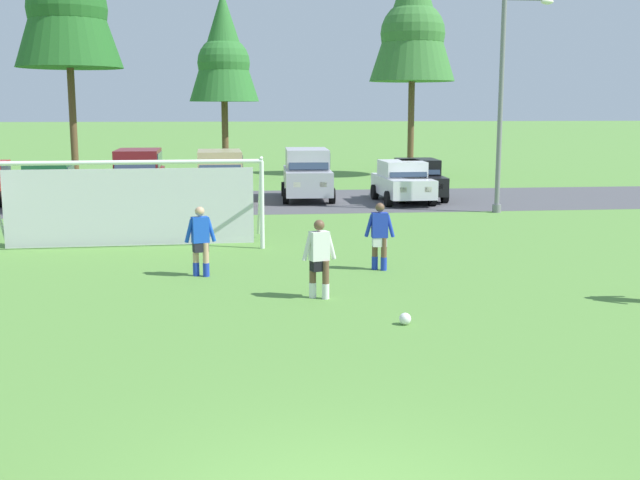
# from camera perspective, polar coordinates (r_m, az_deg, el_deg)

# --- Properties ---
(ground_plane) EXTENTS (400.00, 400.00, 0.00)m
(ground_plane) POSITION_cam_1_polar(r_m,az_deg,el_deg) (22.20, -3.91, -0.47)
(ground_plane) COLOR #598C3D
(parking_lot_strip) EXTENTS (52.00, 8.40, 0.01)m
(parking_lot_strip) POSITION_cam_1_polar(r_m,az_deg,el_deg) (32.93, -4.78, 2.83)
(parking_lot_strip) COLOR #4C4C51
(parking_lot_strip) RESTS_ON ground
(soccer_ball) EXTENTS (0.22, 0.22, 0.22)m
(soccer_ball) POSITION_cam_1_polar(r_m,az_deg,el_deg) (14.31, 6.24, -5.74)
(soccer_ball) COLOR white
(soccer_ball) RESTS_ON ground
(soccer_goal) EXTENTS (7.47, 2.16, 2.57)m
(soccer_goal) POSITION_cam_1_polar(r_m,az_deg,el_deg) (22.56, -13.72, 2.75)
(soccer_goal) COLOR white
(soccer_goal) RESTS_ON ground
(player_striker_near) EXTENTS (0.75, 0.34, 1.64)m
(player_striker_near) POSITION_cam_1_polar(r_m,az_deg,el_deg) (18.33, -8.72, -0.11)
(player_striker_near) COLOR tan
(player_striker_near) RESTS_ON ground
(player_midfield_center) EXTENTS (0.75, 0.35, 1.64)m
(player_midfield_center) POSITION_cam_1_polar(r_m,az_deg,el_deg) (16.01, -0.06, -1.41)
(player_midfield_center) COLOR brown
(player_midfield_center) RESTS_ON ground
(player_defender_far) EXTENTS (0.73, 0.28, 1.64)m
(player_defender_far) POSITION_cam_1_polar(r_m,az_deg,el_deg) (18.89, 4.37, 0.26)
(player_defender_far) COLOR brown
(player_defender_far) RESTS_ON ground
(parked_car_slot_left) EXTENTS (2.22, 4.29, 1.72)m
(parked_car_slot_left) POSITION_cam_1_polar(r_m,az_deg,el_deg) (32.53, -19.17, 3.80)
(parked_car_slot_left) COLOR #194C2D
(parked_car_slot_left) RESTS_ON ground
(parked_car_slot_center_left) EXTENTS (2.21, 4.64, 2.16)m
(parked_car_slot_center_left) POSITION_cam_1_polar(r_m,az_deg,el_deg) (33.70, -13.10, 4.67)
(parked_car_slot_center_left) COLOR maroon
(parked_car_slot_center_left) RESTS_ON ground
(parked_car_slot_center) EXTENTS (2.24, 4.65, 2.16)m
(parked_car_slot_center) POSITION_cam_1_polar(r_m,az_deg,el_deg) (32.25, -7.32, 4.63)
(parked_car_slot_center) COLOR tan
(parked_car_slot_center) RESTS_ON ground
(parked_car_slot_center_right) EXTENTS (2.29, 4.68, 2.16)m
(parked_car_slot_center_right) POSITION_cam_1_polar(r_m,az_deg,el_deg) (33.36, -0.95, 4.87)
(parked_car_slot_center_right) COLOR #B2B2BC
(parked_car_slot_center_right) RESTS_ON ground
(parked_car_slot_right) EXTENTS (2.13, 4.25, 1.72)m
(parked_car_slot_right) POSITION_cam_1_polar(r_m,az_deg,el_deg) (32.51, 6.05, 4.27)
(parked_car_slot_right) COLOR silver
(parked_car_slot_right) RESTS_ON ground
(parked_car_slot_far_right) EXTENTS (2.19, 4.28, 1.72)m
(parked_car_slot_far_right) POSITION_cam_1_polar(r_m,az_deg,el_deg) (33.73, 7.13, 4.44)
(parked_car_slot_far_right) COLOR black
(parked_car_slot_far_right) RESTS_ON ground
(tree_mid_left) EXTENTS (3.80, 3.80, 10.14)m
(tree_mid_left) POSITION_cam_1_polar(r_m,az_deg,el_deg) (43.92, -7.07, 13.59)
(tree_mid_left) COLOR brown
(tree_mid_left) RESTS_ON ground
(tree_center_back) EXTENTS (4.82, 4.82, 12.85)m
(tree_center_back) POSITION_cam_1_polar(r_m,az_deg,el_deg) (45.55, 6.81, 15.83)
(tree_center_back) COLOR brown
(tree_center_back) RESTS_ON ground
(street_lamp) EXTENTS (2.00, 0.32, 7.86)m
(street_lamp) POSITION_cam_1_polar(r_m,az_deg,el_deg) (29.92, 13.36, 9.73)
(street_lamp) COLOR slate
(street_lamp) RESTS_ON ground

